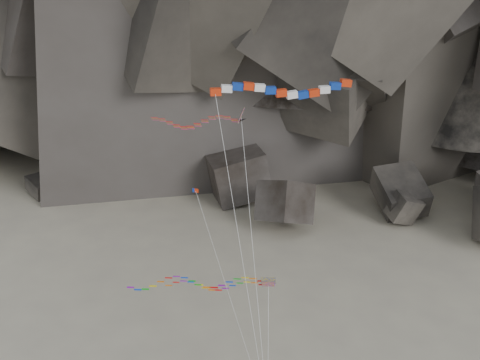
# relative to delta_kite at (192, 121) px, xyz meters

# --- Properties ---
(boulder_field) EXTENTS (82.99, 18.10, 9.45)m
(boulder_field) POSITION_rel_delta_kite_xyz_m (23.64, 30.26, -18.81)
(boulder_field) COLOR #47423F
(boulder_field) RESTS_ON ground
(delta_kite) EXTENTS (11.67, 12.13, 21.43)m
(delta_kite) POSITION_rel_delta_kite_xyz_m (0.00, 0.00, 0.00)
(delta_kite) COLOR red
(delta_kite) RESTS_ON ground
(banner_kite) EXTENTS (10.82, 11.81, 23.91)m
(banner_kite) POSITION_rel_delta_kite_xyz_m (7.50, -1.48, 3.17)
(banner_kite) COLOR red
(banner_kite) RESTS_ON ground
(parafoil_kite) EXTENTS (12.49, 5.67, 8.98)m
(parafoil_kite) POSITION_rel_delta_kite_xyz_m (1.16, -6.09, -11.75)
(parafoil_kite) COLOR gold
(parafoil_kite) RESTS_ON ground
(pennant_kite) EXTENTS (6.85, 6.19, 15.98)m
(pennant_kite) POSITION_rel_delta_kite_xyz_m (2.83, -6.37, -7.91)
(pennant_kite) COLOR red
(pennant_kite) RESTS_ON ground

